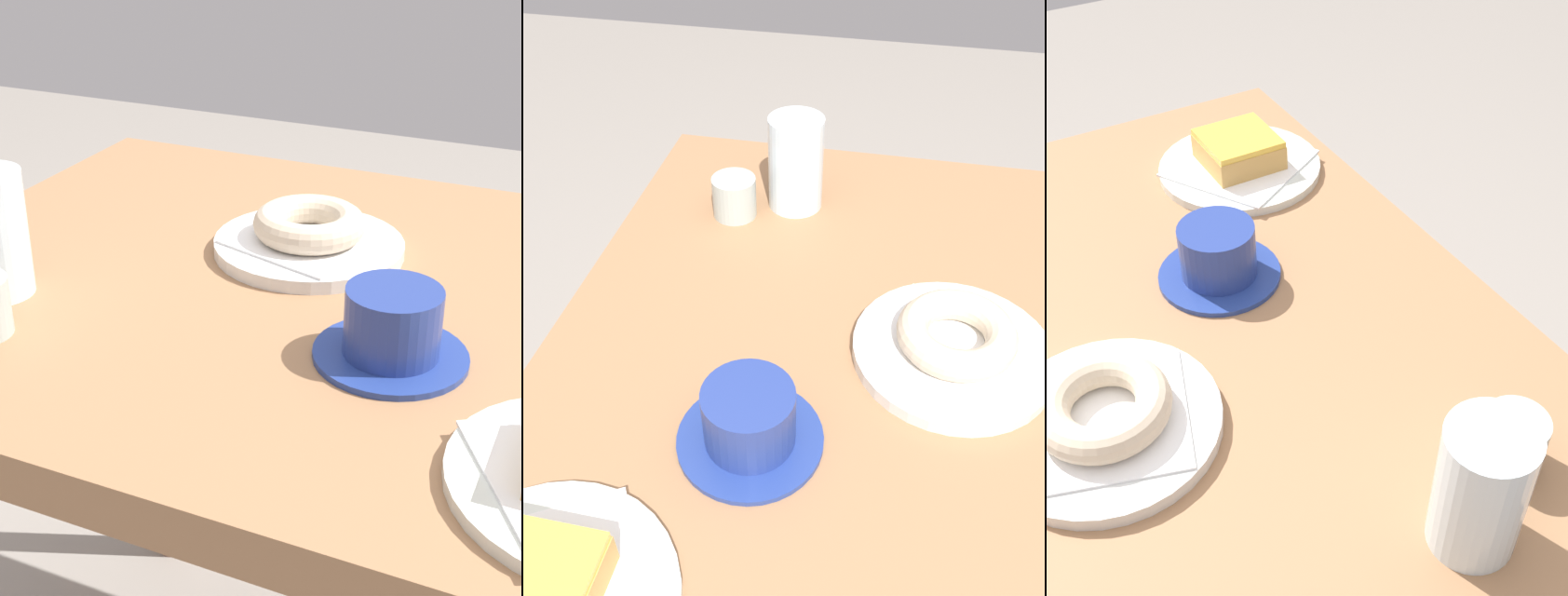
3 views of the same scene
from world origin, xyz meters
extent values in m
cube|color=#9A6D49|center=(0.00, 0.00, 0.74)|extent=(0.96, 0.73, 0.05)
cylinder|color=#916553|center=(-0.41, 0.31, 0.36)|extent=(0.05, 0.05, 0.71)
cylinder|color=silver|center=(-0.07, 0.08, 0.77)|extent=(0.21, 0.21, 0.02)
cube|color=white|center=(-0.07, 0.08, 0.78)|extent=(0.18, 0.18, 0.00)
torus|color=beige|center=(-0.07, 0.08, 0.80)|extent=(0.13, 0.13, 0.03)
cylinder|color=navy|center=(0.09, -0.11, 0.76)|extent=(0.14, 0.14, 0.01)
cylinder|color=navy|center=(0.09, -0.11, 0.80)|extent=(0.09, 0.09, 0.06)
cylinder|color=black|center=(0.09, -0.11, 0.83)|extent=(0.08, 0.08, 0.00)
camera|label=1|loc=(0.26, -0.79, 1.18)|focal=53.93mm
camera|label=2|loc=(0.46, 0.00, 1.29)|focal=40.27mm
camera|label=3|loc=(-0.56, 0.15, 1.33)|focal=46.76mm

